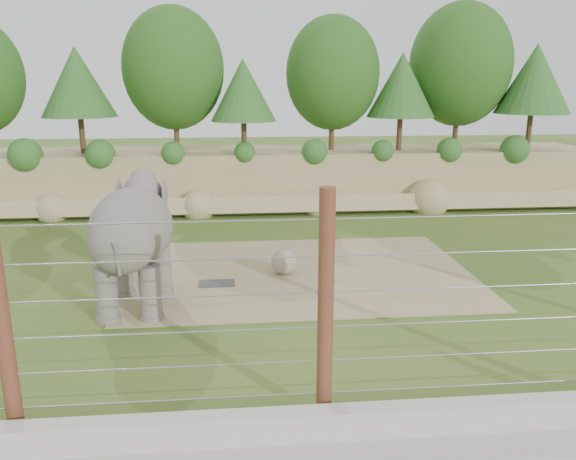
{
  "coord_description": "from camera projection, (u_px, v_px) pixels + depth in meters",
  "views": [
    {
      "loc": [
        -1.38,
        -12.78,
        5.56
      ],
      "look_at": [
        0.0,
        2.0,
        1.6
      ],
      "focal_mm": 35.0,
      "sensor_mm": 36.0,
      "label": 1
    }
  ],
  "objects": [
    {
      "name": "ground",
      "position": [
        296.0,
        313.0,
        13.85
      ],
      "size": [
        90.0,
        90.0,
        0.0
      ],
      "primitive_type": "plane",
      "color": "#335B1B",
      "rests_on": "ground"
    },
    {
      "name": "back_embankment",
      "position": [
        279.0,
        118.0,
        25.08
      ],
      "size": [
        30.0,
        5.52,
        8.77
      ],
      "color": "tan",
      "rests_on": "ground"
    },
    {
      "name": "dirt_patch",
      "position": [
        302.0,
        272.0,
        16.78
      ],
      "size": [
        10.0,
        7.0,
        0.02
      ],
      "primitive_type": "cube",
      "color": "tan",
      "rests_on": "ground"
    },
    {
      "name": "drain_grate",
      "position": [
        217.0,
        283.0,
        15.8
      ],
      "size": [
        1.0,
        0.6,
        0.03
      ],
      "primitive_type": "cube",
      "color": "#262628",
      "rests_on": "dirt_patch"
    },
    {
      "name": "elephant",
      "position": [
        133.0,
        246.0,
        13.9
      ],
      "size": [
        1.81,
        3.98,
        3.18
      ],
      "primitive_type": null,
      "rotation": [
        0.0,
        0.0,
        -0.03
      ],
      "color": "slate",
      "rests_on": "ground"
    },
    {
      "name": "stone_ball",
      "position": [
        284.0,
        262.0,
        16.52
      ],
      "size": [
        0.75,
        0.75,
        0.75
      ],
      "primitive_type": "sphere",
      "color": "gray",
      "rests_on": "dirt_patch"
    },
    {
      "name": "retaining_wall",
      "position": [
        329.0,
        423.0,
        8.98
      ],
      "size": [
        26.0,
        0.35,
        0.5
      ],
      "primitive_type": "cube",
      "color": "beige",
      "rests_on": "ground"
    },
    {
      "name": "barrier_fence",
      "position": [
        326.0,
        310.0,
        9.01
      ],
      "size": [
        20.26,
        0.26,
        4.0
      ],
      "color": "#552116",
      "rests_on": "ground"
    }
  ]
}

